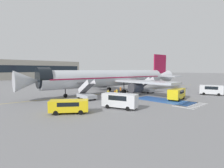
# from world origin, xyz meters

# --- Properties ---
(ground_plane) EXTENTS (600.00, 600.00, 0.00)m
(ground_plane) POSITION_xyz_m (0.00, 0.00, 0.00)
(ground_plane) COLOR slate
(apron_leadline_yellow) EXTENTS (78.36, 10.11, 0.01)m
(apron_leadline_yellow) POSITION_xyz_m (1.06, 0.98, 0.00)
(apron_leadline_yellow) COLOR gold
(apron_leadline_yellow) RESTS_ON ground_plane
(apron_stand_patch_blue) EXTENTS (5.17, 11.26, 0.01)m
(apron_stand_patch_blue) POSITION_xyz_m (1.06, -13.96, 0.00)
(apron_stand_patch_blue) COLOR #2856A8
(apron_stand_patch_blue) RESTS_ON ground_plane
(apron_walkway_bar_0) EXTENTS (0.44, 3.60, 0.01)m
(apron_walkway_bar_0) POSITION_xyz_m (-2.54, -19.43, 0.00)
(apron_walkway_bar_0) COLOR silver
(apron_walkway_bar_0) RESTS_ON ground_plane
(apron_walkway_bar_1) EXTENTS (0.44, 3.60, 0.01)m
(apron_walkway_bar_1) POSITION_xyz_m (-1.34, -19.43, 0.00)
(apron_walkway_bar_1) COLOR silver
(apron_walkway_bar_1) RESTS_ON ground_plane
(apron_walkway_bar_2) EXTENTS (0.44, 3.60, 0.01)m
(apron_walkway_bar_2) POSITION_xyz_m (-0.14, -19.43, 0.00)
(apron_walkway_bar_2) COLOR silver
(apron_walkway_bar_2) RESTS_ON ground_plane
(apron_walkway_bar_3) EXTENTS (0.44, 3.60, 0.01)m
(apron_walkway_bar_3) POSITION_xyz_m (1.06, -19.43, 0.00)
(apron_walkway_bar_3) COLOR silver
(apron_walkway_bar_3) RESTS_ON ground_plane
(apron_walkway_bar_4) EXTENTS (0.44, 3.60, 0.01)m
(apron_walkway_bar_4) POSITION_xyz_m (2.26, -19.43, 0.00)
(apron_walkway_bar_4) COLOR silver
(apron_walkway_bar_4) RESTS_ON ground_plane
(apron_walkway_bar_5) EXTENTS (0.44, 3.60, 0.01)m
(apron_walkway_bar_5) POSITION_xyz_m (3.46, -19.43, 0.00)
(apron_walkway_bar_5) COLOR silver
(apron_walkway_bar_5) RESTS_ON ground_plane
(airliner) EXTENTS (45.70, 32.62, 10.79)m
(airliner) POSITION_xyz_m (1.64, 0.90, 3.83)
(airliner) COLOR #B7BCC4
(airliner) RESTS_ON ground_plane
(boarding_stairs_forward) EXTENTS (2.78, 5.43, 4.15)m
(boarding_stairs_forward) POSITION_xyz_m (-9.06, -2.37, 1.01)
(boarding_stairs_forward) COLOR #ADB2BA
(boarding_stairs_forward) RESTS_ON ground_plane
(boarding_stairs_aft) EXTENTS (2.78, 5.43, 4.21)m
(boarding_stairs_aft) POSITION_xyz_m (8.28, -4.56, 1.02)
(boarding_stairs_aft) COLOR #ADB2BA
(boarding_stairs_aft) RESTS_ON ground_plane
(fuel_tanker) EXTENTS (10.33, 3.79, 3.62)m
(fuel_tanker) POSITION_xyz_m (9.83, 20.39, 1.84)
(fuel_tanker) COLOR #38383D
(fuel_tanker) RESTS_ON ground_plane
(service_van_0) EXTENTS (3.33, 5.24, 2.34)m
(service_van_0) POSITION_xyz_m (15.65, -18.10, 1.39)
(service_van_0) COLOR silver
(service_van_0) RESTS_ON ground_plane
(service_van_1) EXTENTS (5.49, 2.84, 2.20)m
(service_van_1) POSITION_xyz_m (3.64, -15.40, 1.32)
(service_van_1) COLOR yellow
(service_van_1) RESTS_ON ground_plane
(service_van_2) EXTENTS (3.55, 5.78, 2.33)m
(service_van_2) POSITION_xyz_m (-10.32, -12.91, 1.38)
(service_van_2) COLOR silver
(service_van_2) RESTS_ON ground_plane
(service_van_3) EXTENTS (5.39, 4.77, 1.86)m
(service_van_3) POSITION_xyz_m (-17.56, -10.13, 1.13)
(service_van_3) COLOR yellow
(service_van_3) RESTS_ON ground_plane
(baggage_cart) EXTENTS (2.11, 2.89, 0.87)m
(baggage_cart) POSITION_xyz_m (-3.05, -7.53, 0.26)
(baggage_cart) COLOR gray
(baggage_cart) RESTS_ON ground_plane
(ground_crew_0) EXTENTS (0.40, 0.49, 1.85)m
(ground_crew_0) POSITION_xyz_m (1.40, -2.08, 1.08)
(ground_crew_0) COLOR black
(ground_crew_0) RESTS_ON ground_plane
(ground_crew_1) EXTENTS (0.47, 0.32, 1.70)m
(ground_crew_1) POSITION_xyz_m (-4.43, -3.89, 0.98)
(ground_crew_1) COLOR #2D2D33
(ground_crew_1) RESTS_ON ground_plane
(ground_crew_2) EXTENTS (0.34, 0.48, 1.63)m
(ground_crew_2) POSITION_xyz_m (-1.72, -3.84, 0.93)
(ground_crew_2) COLOR #191E38
(ground_crew_2) RESTS_ON ground_plane
(ground_crew_3) EXTENTS (0.43, 0.49, 1.64)m
(ground_crew_3) POSITION_xyz_m (-3.16, -4.68, 0.94)
(ground_crew_3) COLOR #191E38
(ground_crew_3) RESTS_ON ground_plane
(traffic_cone_0) EXTENTS (0.61, 0.61, 0.68)m
(traffic_cone_0) POSITION_xyz_m (-14.19, -5.49, 0.34)
(traffic_cone_0) COLOR orange
(traffic_cone_0) RESTS_ON ground_plane
(terminal_building) EXTENTS (81.72, 12.10, 11.74)m
(terminal_building) POSITION_xyz_m (3.29, 86.93, 5.87)
(terminal_building) COLOR #B2AD9E
(terminal_building) RESTS_ON ground_plane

